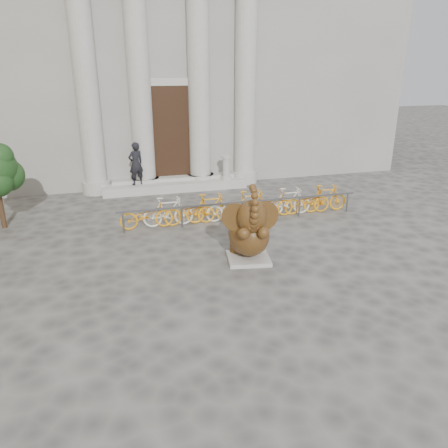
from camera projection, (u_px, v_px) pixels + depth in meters
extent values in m
plane|color=#474442|center=(243.00, 296.00, 10.08)|extent=(80.00, 80.00, 0.00)
cube|color=gray|center=(152.00, 43.00, 21.56)|extent=(22.00, 10.00, 12.00)
cube|color=black|center=(171.00, 133.00, 18.25)|extent=(2.40, 0.16, 4.00)
cylinder|color=#A8A59E|center=(87.00, 92.00, 16.75)|extent=(0.90, 0.90, 8.00)
cylinder|color=#A8A59E|center=(140.00, 91.00, 17.25)|extent=(0.90, 0.90, 8.00)
cylinder|color=#A8A59E|center=(199.00, 90.00, 17.86)|extent=(0.90, 0.90, 8.00)
cylinder|color=#A8A59E|center=(245.00, 90.00, 18.36)|extent=(0.90, 0.90, 8.00)
cube|color=#A8A59E|center=(175.00, 185.00, 18.51)|extent=(6.00, 1.20, 0.36)
cube|color=#A8A59E|center=(248.00, 258.00, 11.86)|extent=(1.27, 1.18, 0.11)
ellipsoid|color=black|center=(247.00, 242.00, 11.96)|extent=(1.07, 1.04, 0.72)
ellipsoid|color=black|center=(249.00, 234.00, 11.64)|extent=(1.28, 1.50, 1.16)
cylinder|color=black|center=(236.00, 246.00, 12.13)|extent=(0.39, 0.39, 0.29)
cylinder|color=black|center=(257.00, 246.00, 12.19)|extent=(0.39, 0.39, 0.29)
cylinder|color=black|center=(242.00, 233.00, 11.12)|extent=(0.37, 0.70, 0.45)
cylinder|color=black|center=(261.00, 232.00, 11.17)|extent=(0.37, 0.70, 0.45)
ellipsoid|color=black|center=(252.00, 217.00, 11.05)|extent=(0.87, 0.83, 0.90)
cylinder|color=black|center=(236.00, 217.00, 11.15)|extent=(0.70, 0.40, 0.76)
cylinder|color=black|center=(265.00, 216.00, 11.23)|extent=(0.76, 0.17, 0.76)
cone|color=beige|center=(248.00, 227.00, 10.89)|extent=(0.10, 0.26, 0.12)
cone|color=beige|center=(258.00, 226.00, 10.92)|extent=(0.18, 0.27, 0.12)
cube|color=slate|center=(243.00, 202.00, 14.54)|extent=(8.28, 0.06, 0.06)
cylinder|color=slate|center=(123.00, 223.00, 13.67)|extent=(0.06, 0.06, 0.70)
cylinder|color=slate|center=(182.00, 217.00, 14.14)|extent=(0.06, 0.06, 0.70)
cylinder|color=slate|center=(243.00, 212.00, 14.66)|extent=(0.06, 0.06, 0.70)
cylinder|color=slate|center=(299.00, 207.00, 15.18)|extent=(0.06, 0.06, 0.70)
cylinder|color=slate|center=(347.00, 203.00, 15.65)|extent=(0.06, 0.06, 0.70)
imported|color=#FBA116|center=(146.00, 214.00, 14.04)|extent=(1.70, 0.50, 1.00)
imported|color=silver|center=(168.00, 212.00, 14.21)|extent=(1.66, 0.47, 1.00)
imported|color=#FBA116|center=(189.00, 210.00, 14.39)|extent=(1.70, 0.50, 1.00)
imported|color=#FBA116|center=(210.00, 208.00, 14.57)|extent=(1.66, 0.47, 1.00)
imported|color=silver|center=(231.00, 206.00, 14.75)|extent=(1.70, 0.50, 1.00)
imported|color=#FBA116|center=(250.00, 205.00, 14.93)|extent=(1.66, 0.47, 1.00)
imported|color=#FBA116|center=(270.00, 203.00, 15.10)|extent=(1.70, 0.50, 1.00)
imported|color=silver|center=(289.00, 201.00, 15.28)|extent=(1.66, 0.47, 1.00)
imported|color=#FBA116|center=(307.00, 200.00, 15.46)|extent=(1.70, 0.50, 1.00)
imported|color=#FBA116|center=(325.00, 198.00, 15.64)|extent=(1.66, 0.47, 1.00)
cylinder|color=#332114|center=(0.00, 203.00, 13.97)|extent=(0.17, 0.17, 1.69)
sphere|color=black|center=(8.00, 175.00, 13.93)|extent=(1.03, 1.03, 1.03)
imported|color=black|center=(136.00, 164.00, 17.63)|extent=(0.75, 0.63, 1.74)
cylinder|color=#A8A59E|center=(226.00, 178.00, 18.70)|extent=(0.43, 0.43, 0.13)
cylinder|color=#A8A59E|center=(226.00, 169.00, 18.56)|extent=(0.30, 0.30, 0.96)
cylinder|color=#A8A59E|center=(226.00, 157.00, 18.38)|extent=(0.43, 0.43, 0.11)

